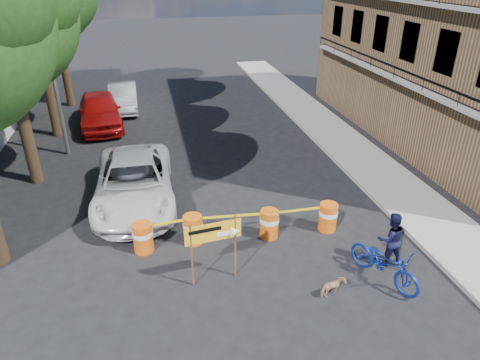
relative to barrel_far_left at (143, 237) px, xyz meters
name	(u,v)px	position (x,y,z in m)	size (l,w,h in m)	color
ground	(255,272)	(2.89, -1.64, -0.47)	(120.00, 120.00, 0.00)	black
sidewalk_east	(363,160)	(9.09, 4.36, -0.40)	(2.40, 40.00, 0.15)	gray
streetlamp	(50,51)	(-3.04, 7.86, 3.90)	(1.25, 0.18, 8.00)	gray
barrel_far_left	(143,237)	(0.00, 0.00, 0.00)	(0.58, 0.58, 0.90)	#C3480B
barrel_mid_left	(193,229)	(1.45, 0.12, 0.00)	(0.58, 0.58, 0.90)	#C3480B
barrel_mid_right	(269,223)	(3.73, -0.08, 0.00)	(0.58, 0.58, 0.90)	#C3480B
barrel_far_right	(328,216)	(5.61, -0.10, 0.00)	(0.58, 0.58, 0.90)	#C3480B
detour_sign	(221,236)	(1.98, -1.71, 0.90)	(1.45, 0.30, 1.88)	#592D19
pedestrian	(391,239)	(6.59, -2.01, 0.32)	(0.77, 0.60, 1.58)	black
bicycle	(388,247)	(6.08, -2.66, 0.60)	(0.75, 1.13, 2.15)	#122C99
dog	(333,288)	(4.57, -2.95, -0.20)	(0.29, 0.63, 0.54)	tan
suv_white	(134,182)	(-0.21, 2.95, 0.31)	(2.59, 5.62, 1.56)	silver
sedan_red	(100,110)	(-1.91, 11.18, 0.38)	(2.00, 4.98, 1.70)	#A40E0D
sedan_silver	(123,97)	(-0.85, 13.88, 0.24)	(1.51, 4.32, 1.42)	silver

